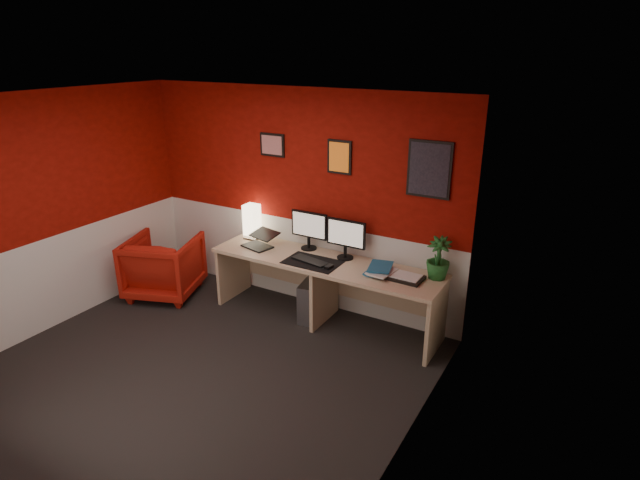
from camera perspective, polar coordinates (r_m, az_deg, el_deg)
The scene contains 27 objects.
ground at distance 5.22m, azimuth -12.76°, elevation -13.82°, with size 4.00×3.50×0.01m, color black.
ceiling at distance 4.35m, azimuth -15.43°, elevation 14.52°, with size 4.00×3.50×0.01m, color white.
wall_back at distance 5.94m, azimuth -2.42°, elevation 4.45°, with size 4.00×0.01×2.50m, color #961209.
wall_left at distance 6.14m, azimuth -27.74°, elevation 2.56°, with size 0.01×3.50×2.50m, color #961209.
wall_right at distance 3.65m, azimuth 9.78°, elevation -6.80°, with size 0.01×3.50×2.50m, color #961209.
wainscot_back at distance 6.19m, azimuth -2.34°, elevation -2.24°, with size 4.00×0.01×1.00m, color silver.
wainscot_front at distance 4.11m, azimuth -30.66°, elevation -18.68°, with size 4.00×0.01×1.00m, color silver.
wainscot_left at distance 6.38m, azimuth -26.59°, elevation -3.84°, with size 0.01×3.50×1.00m, color silver.
wainscot_right at distance 4.05m, azimuth 9.05°, elevation -16.23°, with size 0.01×3.50×1.00m, color silver.
desk at distance 5.73m, azimuth 0.50°, elevation -5.69°, with size 2.60×0.65×0.73m, color tan.
shoji_lamp at distance 6.21m, azimuth -7.48°, elevation 1.92°, with size 0.16×0.16×0.40m, color #FFE5B2.
laptop at distance 5.96m, azimuth -6.95°, elevation 0.21°, with size 0.33×0.23×0.22m, color black.
monitor_left at distance 5.81m, azimuth -1.26°, elevation 1.70°, with size 0.45×0.06×0.58m, color black.
monitor_right at distance 5.55m, azimuth 2.83°, elevation 0.75°, with size 0.45×0.06×0.58m, color black.
desk_mat at distance 5.54m, azimuth -0.84°, elevation -2.45°, with size 0.60×0.38×0.01m, color black.
keyboard at distance 5.55m, azimuth -1.10°, elevation -2.28°, with size 0.42×0.14×0.02m, color black.
mouse at distance 5.39m, azimuth 0.98°, elevation -2.95°, with size 0.06×0.10×0.03m, color black.
book_bottom at distance 5.37m, azimuth 5.43°, elevation -3.22°, with size 0.23×0.31×0.03m, color #1E608A.
book_middle at distance 5.32m, azimuth 5.82°, elevation -3.20°, with size 0.22×0.30×0.02m, color silver.
book_top at distance 5.33m, azimuth 5.44°, elevation -2.83°, with size 0.23×0.31×0.03m, color #1E608A.
zen_tray at distance 5.23m, azimuth 9.35°, elevation -4.11°, with size 0.35×0.25×0.03m, color black.
potted_plant at distance 5.23m, azimuth 12.88°, elevation -1.96°, with size 0.24×0.24×0.43m, color #19591E.
pc_tower at distance 5.87m, azimuth -0.83°, elevation -6.54°, with size 0.20×0.45×0.45m, color #99999E.
armchair at distance 6.63m, azimuth -16.79°, elevation -2.76°, with size 0.79×0.82×0.74m, color #A51408.
art_left at distance 5.97m, azimuth -5.26°, elevation 10.37°, with size 0.32×0.02×0.26m, color red.
art_center at distance 5.54m, azimuth 2.15°, elevation 9.10°, with size 0.28×0.02×0.36m, color orange.
art_right at distance 5.17m, azimuth 11.93°, elevation 7.60°, with size 0.44×0.02×0.56m, color black.
Camera 1 is at (3.05, -3.07, 2.92)m, focal length 29.11 mm.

